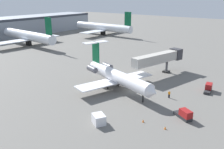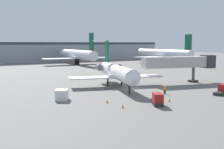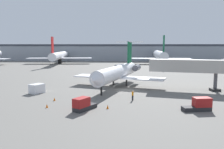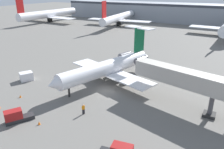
{
  "view_description": "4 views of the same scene",
  "coord_description": "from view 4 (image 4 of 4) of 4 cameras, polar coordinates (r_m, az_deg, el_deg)",
  "views": [
    {
      "loc": [
        -47.15,
        -29.62,
        22.22
      ],
      "look_at": [
        -1.91,
        5.05,
        3.54
      ],
      "focal_mm": 39.4,
      "sensor_mm": 36.0,
      "label": 1
    },
    {
      "loc": [
        -34.25,
        -48.01,
        9.53
      ],
      "look_at": [
        -3.89,
        2.07,
        2.97
      ],
      "focal_mm": 44.96,
      "sensor_mm": 36.0,
      "label": 2
    },
    {
      "loc": [
        -0.49,
        -46.74,
        9.2
      ],
      "look_at": [
        -2.97,
        2.2,
        2.97
      ],
      "focal_mm": 36.54,
      "sensor_mm": 36.0,
      "label": 3
    },
    {
      "loc": [
        19.37,
        -32.43,
        18.35
      ],
      "look_at": [
        0.37,
        1.55,
        2.88
      ],
      "focal_mm": 35.24,
      "sensor_mm": 36.0,
      "label": 4
    }
  ],
  "objects": [
    {
      "name": "jet_bridge",
      "position": [
        36.01,
        20.68,
        -1.69
      ],
      "size": [
        18.74,
        7.12,
        6.61
      ],
      "color": "#B7B2A8",
      "rests_on": "ground_plane"
    },
    {
      "name": "parked_airliner_west_end",
      "position": [
        132.86,
        -16.03,
        14.83
      ],
      "size": [
        34.21,
        40.59,
        13.55
      ],
      "color": "white",
      "rests_on": "ground_plane"
    },
    {
      "name": "ground_plane",
      "position": [
        42.02,
        -1.47,
        -4.3
      ],
      "size": [
        400.0,
        400.0,
        0.1
      ],
      "primitive_type": "cube",
      "color": "#66635E"
    },
    {
      "name": "terminal_building",
      "position": [
        132.22,
        21.35,
        14.48
      ],
      "size": [
        159.83,
        18.32,
        10.02
      ],
      "color": "#8C939E",
      "rests_on": "ground_plane"
    },
    {
      "name": "traffic_cone_mid",
      "position": [
        42.7,
        -22.71,
        -5.19
      ],
      "size": [
        0.36,
        0.36,
        0.55
      ],
      "color": "orange",
      "rests_on": "ground_plane"
    },
    {
      "name": "parked_airliner_west_mid",
      "position": [
        114.49,
        1.72,
        14.51
      ],
      "size": [
        32.95,
        38.85,
        13.01
      ],
      "color": "white",
      "rests_on": "ground_plane"
    },
    {
      "name": "regional_jet",
      "position": [
        44.61,
        -0.8,
        2.05
      ],
      "size": [
        21.0,
        25.75,
        10.25
      ],
      "color": "white",
      "rests_on": "ground_plane"
    },
    {
      "name": "cargo_container_uld",
      "position": [
        49.74,
        -21.33,
        -0.44
      ],
      "size": [
        2.96,
        3.17,
        1.76
      ],
      "color": "silver",
      "rests_on": "ground_plane"
    },
    {
      "name": "baggage_tug_trailing",
      "position": [
        35.44,
        -23.6,
        -9.97
      ],
      "size": [
        3.22,
        4.16,
        1.9
      ],
      "color": "#262628",
      "rests_on": "ground_plane"
    },
    {
      "name": "traffic_cone_near",
      "position": [
        33.87,
        -18.39,
        -11.84
      ],
      "size": [
        0.36,
        0.36,
        0.55
      ],
      "color": "orange",
      "rests_on": "ground_plane"
    },
    {
      "name": "ground_crew_marshaller",
      "position": [
        34.6,
        -7.44,
        -8.9
      ],
      "size": [
        0.33,
        0.44,
        1.69
      ],
      "color": "black",
      "rests_on": "ground_plane"
    }
  ]
}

